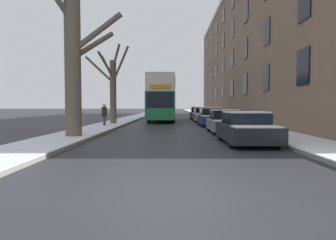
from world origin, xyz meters
The scene contains 13 objects.
ground_plane centered at (0.00, 0.00, 0.00)m, with size 320.00×320.00×0.00m, color #28282D.
sidewalk_left centered at (-5.10, 53.00, 0.08)m, with size 2.39×130.00×0.16m.
sidewalk_right centered at (5.10, 53.00, 0.08)m, with size 2.39×130.00×0.16m.
terrace_facade_right centered at (10.79, 30.34, 7.92)m, with size 9.10×53.51×15.82m.
bare_tree_left_0 centered at (-4.76, 8.61, 3.52)m, with size 3.76×4.23×7.79m.
bare_tree_left_1 centered at (-4.99, 18.57, 3.10)m, with size 3.61×2.71×6.19m.
double_decker_bus centered at (-1.26, 25.63, 2.50)m, with size 2.61×11.27×4.42m.
parked_car_0 centered at (2.82, 7.04, 0.62)m, with size 1.87×4.15×1.32m.
parked_car_1 centered at (2.82, 12.03, 0.62)m, with size 1.72×3.99×1.35m.
parked_car_2 centered at (2.82, 18.35, 0.67)m, with size 1.79×4.39×1.46m.
parked_car_3 centered at (2.82, 24.45, 0.65)m, with size 1.81×4.37×1.38m.
parked_car_4 centered at (2.82, 29.75, 0.66)m, with size 1.88×4.12×1.43m.
pedestrian_left_sidewalk centered at (-5.05, 15.92, 0.93)m, with size 0.37×0.37×1.69m.
Camera 1 is at (-0.20, -5.26, 1.55)m, focal length 32.00 mm.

